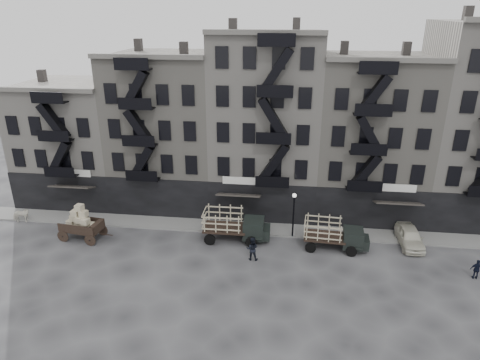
# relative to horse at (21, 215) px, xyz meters

# --- Properties ---
(ground) EXTENTS (140.00, 140.00, 0.00)m
(ground) POSITION_rel_horse_xyz_m (22.64, -2.37, -0.72)
(ground) COLOR #38383A
(ground) RESTS_ON ground
(sidewalk) EXTENTS (55.00, 2.50, 0.15)m
(sidewalk) POSITION_rel_horse_xyz_m (22.64, 1.38, -0.65)
(sidewalk) COLOR slate
(sidewalk) RESTS_ON ground
(building_west) EXTENTS (10.00, 11.35, 13.20)m
(building_west) POSITION_rel_horse_xyz_m (2.64, 7.46, 5.28)
(building_west) COLOR #A5A098
(building_west) RESTS_ON ground
(building_midwest) EXTENTS (10.00, 11.35, 16.20)m
(building_midwest) POSITION_rel_horse_xyz_m (12.64, 7.46, 6.78)
(building_midwest) COLOR gray
(building_midwest) RESTS_ON ground
(building_center) EXTENTS (10.00, 11.35, 18.20)m
(building_center) POSITION_rel_horse_xyz_m (22.64, 7.46, 7.78)
(building_center) COLOR #A5A098
(building_center) RESTS_ON ground
(building_mideast) EXTENTS (10.00, 11.35, 16.20)m
(building_mideast) POSITION_rel_horse_xyz_m (32.64, 7.46, 6.78)
(building_mideast) COLOR gray
(building_mideast) RESTS_ON ground
(lamp_post) EXTENTS (0.36, 0.36, 4.28)m
(lamp_post) POSITION_rel_horse_xyz_m (25.64, 0.23, 2.06)
(lamp_post) COLOR black
(lamp_post) RESTS_ON ground
(horse) EXTENTS (1.82, 1.05, 1.45)m
(horse) POSITION_rel_horse_xyz_m (0.00, 0.00, 0.00)
(horse) COLOR silver
(horse) RESTS_ON ground
(wagon) EXTENTS (3.97, 2.50, 3.16)m
(wagon) POSITION_rel_horse_xyz_m (7.11, -2.22, 1.08)
(wagon) COLOR black
(wagon) RESTS_ON ground
(stake_truck_west) EXTENTS (5.78, 2.47, 2.88)m
(stake_truck_west) POSITION_rel_horse_xyz_m (20.57, -0.80, 0.92)
(stake_truck_west) COLOR black
(stake_truck_west) RESTS_ON ground
(stake_truck_east) EXTENTS (5.44, 2.51, 2.67)m
(stake_truck_east) POSITION_rel_horse_xyz_m (29.08, -1.21, 0.80)
(stake_truck_east) COLOR black
(stake_truck_east) RESTS_ON ground
(car_east) EXTENTS (1.91, 4.57, 1.55)m
(car_east) POSITION_rel_horse_xyz_m (35.64, 0.23, 0.05)
(car_east) COLOR beige
(car_east) RESTS_ON ground
(pedestrian_west) EXTENTS (0.66, 0.68, 1.57)m
(pedestrian_west) POSITION_rel_horse_xyz_m (6.56, -0.42, 0.06)
(pedestrian_west) COLOR black
(pedestrian_west) RESTS_ON ground
(pedestrian_mid) EXTENTS (0.98, 0.77, 2.01)m
(pedestrian_mid) POSITION_rel_horse_xyz_m (22.41, -3.78, 0.28)
(pedestrian_mid) COLOR black
(pedestrian_mid) RESTS_ON ground
(policeman) EXTENTS (0.96, 0.45, 1.61)m
(policeman) POSITION_rel_horse_xyz_m (39.42, -4.34, 0.08)
(policeman) COLOR black
(policeman) RESTS_ON ground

